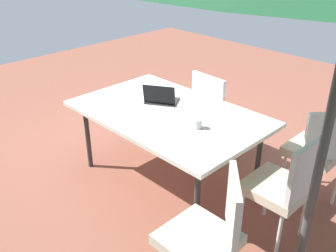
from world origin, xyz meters
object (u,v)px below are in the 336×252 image
object	(u,v)px
chair_southwest	(318,148)
laptop	(161,99)
chair_south	(216,109)
cup	(197,124)
chair_west	(284,185)
dining_table	(168,116)
chair_northwest	(208,233)

from	to	relation	value
chair_southwest	laptop	size ratio (longest dim) A/B	2.45
chair_south	cup	xyz separation A→B (m)	(-0.43, 0.81, 0.26)
cup	chair_southwest	bearing A→B (deg)	-133.13
chair_west	laptop	distance (m)	1.47
chair_south	cup	bearing A→B (deg)	120.91
chair_southwest	chair_south	distance (m)	1.18
dining_table	chair_southwest	size ratio (longest dim) A/B	1.88
chair_southwest	laptop	xyz separation A→B (m)	(1.37, 0.66, 0.27)
chair_northwest	laptop	size ratio (longest dim) A/B	2.45
chair_southwest	cup	bearing A→B (deg)	-2.90
laptop	dining_table	bearing A→B (deg)	123.46
dining_table	chair_south	size ratio (longest dim) A/B	1.88
chair_northwest	chair_west	distance (m)	0.83
dining_table	chair_northwest	bearing A→B (deg)	145.96
chair_south	chair_southwest	bearing A→B (deg)	-176.78
chair_west	cup	size ratio (longest dim) A/B	11.72
chair_southwest	laptop	world-z (taller)	laptop
chair_southwest	chair_west	size ratio (longest dim) A/B	1.00
dining_table	chair_west	size ratio (longest dim) A/B	1.88
laptop	chair_west	bearing A→B (deg)	146.92
dining_table	chair_northwest	distance (m)	1.43
chair_northwest	laptop	distance (m)	1.66
chair_west	chair_south	distance (m)	1.45
chair_southwest	cup	distance (m)	1.14
chair_southwest	chair_west	bearing A→B (deg)	46.08
chair_south	cup	distance (m)	0.95
chair_south	laptop	size ratio (longest dim) A/B	2.45
chair_south	laptop	distance (m)	0.73
dining_table	cup	xyz separation A→B (m)	(-0.42, 0.05, 0.09)
chair_west	chair_southwest	bearing A→B (deg)	-171.95
chair_northwest	laptop	xyz separation A→B (m)	(1.37, -0.89, 0.27)
dining_table	chair_northwest	world-z (taller)	chair_northwest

